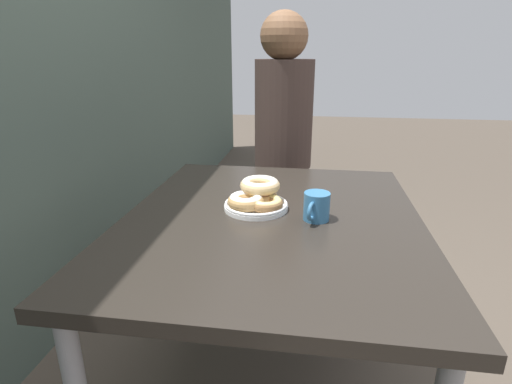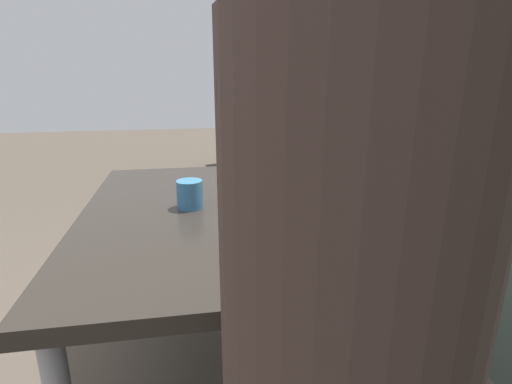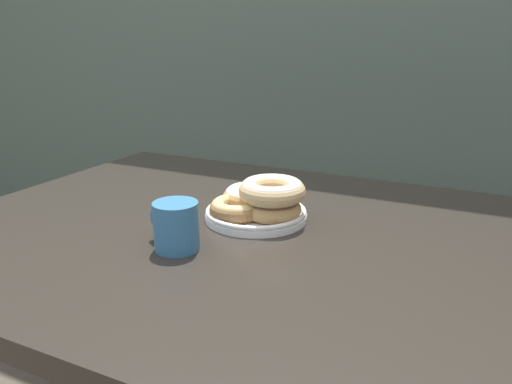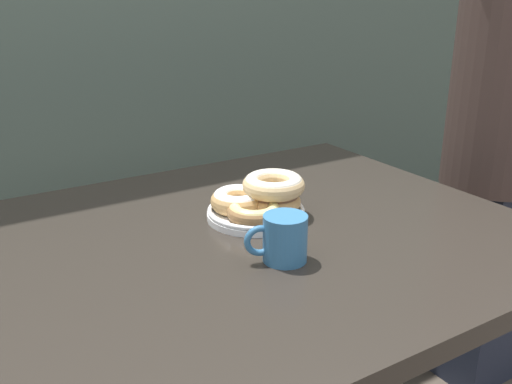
{
  "view_description": "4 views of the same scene",
  "coord_description": "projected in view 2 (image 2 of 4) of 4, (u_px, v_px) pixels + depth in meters",
  "views": [
    {
      "loc": [
        -1.18,
        0.03,
        1.2
      ],
      "look_at": [
        0.05,
        0.21,
        0.76
      ],
      "focal_mm": 28.0,
      "sensor_mm": 36.0,
      "label": 1
    },
    {
      "loc": [
        1.19,
        0.02,
        1.12
      ],
      "look_at": [
        0.05,
        0.21,
        0.76
      ],
      "focal_mm": 28.0,
      "sensor_mm": 36.0,
      "label": 2
    },
    {
      "loc": [
        0.48,
        -0.67,
        1.07
      ],
      "look_at": [
        0.05,
        0.21,
        0.76
      ],
      "focal_mm": 35.0,
      "sensor_mm": 36.0,
      "label": 3
    },
    {
      "loc": [
        -0.56,
        -0.76,
        1.18
      ],
      "look_at": [
        0.05,
        0.21,
        0.76
      ],
      "focal_mm": 40.0,
      "sensor_mm": 36.0,
      "label": 4
    }
  ],
  "objects": [
    {
      "name": "donut_plate",
      "position": [
        256.0,
        199.0,
        1.21
      ],
      "size": [
        0.23,
        0.22,
        0.09
      ],
      "color": "white",
      "rests_on": "dining_table"
    },
    {
      "name": "coffee_mug",
      "position": [
        190.0,
        194.0,
        1.25
      ],
      "size": [
        0.12,
        0.08,
        0.09
      ],
      "color": "teal",
      "rests_on": "dining_table"
    },
    {
      "name": "dining_table",
      "position": [
        235.0,
        226.0,
        1.29
      ],
      "size": [
        1.14,
        0.94,
        0.7
      ],
      "color": "#28231E",
      "rests_on": "ground_plane"
    }
  ]
}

